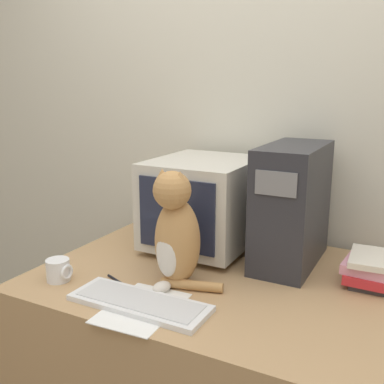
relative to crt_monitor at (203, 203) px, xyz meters
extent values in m
cube|color=beige|center=(0.19, 0.32, 0.31)|extent=(7.00, 0.05, 2.50)
cube|color=tan|center=(0.19, -0.23, -0.57)|extent=(1.32, 0.97, 0.74)
cube|color=beige|center=(0.00, 0.00, -0.18)|extent=(0.28, 0.28, 0.02)
cube|color=beige|center=(0.00, 0.00, 0.01)|extent=(0.40, 0.46, 0.35)
cube|color=#1E2338|center=(0.00, -0.23, 0.01)|extent=(0.32, 0.01, 0.28)
cube|color=#28282D|center=(0.37, 0.01, 0.03)|extent=(0.21, 0.43, 0.46)
cube|color=slate|center=(0.37, -0.21, 0.16)|extent=(0.14, 0.01, 0.08)
cube|color=silver|center=(0.06, -0.56, -0.19)|extent=(0.46, 0.16, 0.02)
cube|color=silver|center=(0.06, -0.56, -0.18)|extent=(0.41, 0.13, 0.00)
ellipsoid|color=#B7844C|center=(0.08, -0.36, -0.04)|extent=(0.18, 0.18, 0.31)
ellipsoid|color=beige|center=(0.07, -0.42, -0.07)|extent=(0.09, 0.06, 0.17)
sphere|color=#B7844C|center=(0.08, -0.39, 0.14)|extent=(0.14, 0.14, 0.13)
cone|color=#B7844C|center=(0.04, -0.39, 0.19)|extent=(0.04, 0.04, 0.03)
cone|color=#B7844C|center=(0.11, -0.40, 0.19)|extent=(0.04, 0.04, 0.03)
ellipsoid|color=beige|center=(0.07, -0.45, -0.18)|extent=(0.06, 0.08, 0.04)
cylinder|color=#B7844C|center=(0.15, -0.39, -0.18)|extent=(0.22, 0.09, 0.03)
cube|color=#383333|center=(0.68, -0.07, -0.19)|extent=(0.13, 0.16, 0.02)
cube|color=red|center=(0.67, -0.07, -0.16)|extent=(0.14, 0.18, 0.03)
cube|color=pink|center=(0.67, -0.06, -0.13)|extent=(0.17, 0.19, 0.03)
cube|color=beige|center=(0.68, -0.06, -0.10)|extent=(0.15, 0.21, 0.02)
cylinder|color=black|center=(-0.10, -0.46, -0.19)|extent=(0.13, 0.06, 0.01)
cube|color=white|center=(0.07, -0.58, -0.20)|extent=(0.23, 0.31, 0.00)
cylinder|color=white|center=(-0.31, -0.54, -0.16)|extent=(0.08, 0.08, 0.08)
torus|color=white|center=(-0.26, -0.54, -0.16)|extent=(0.01, 0.06, 0.06)
camera|label=1|loc=(0.81, -1.63, 0.49)|focal=42.00mm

